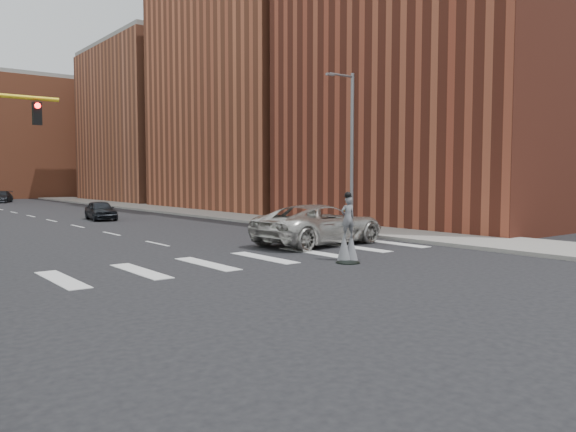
{
  "coord_description": "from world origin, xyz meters",
  "views": [
    {
      "loc": [
        -11.47,
        -16.95,
        3.2
      ],
      "look_at": [
        1.73,
        0.0,
        1.7
      ],
      "focal_mm": 35.0,
      "sensor_mm": 36.0,
      "label": 1
    }
  ],
  "objects": [
    {
      "name": "ground_plane",
      "position": [
        0.0,
        0.0,
        0.0
      ],
      "size": [
        160.0,
        160.0,
        0.0
      ],
      "primitive_type": "plane",
      "color": "black",
      "rests_on": "ground"
    },
    {
      "name": "sidewalk_right",
      "position": [
        12.5,
        25.0,
        0.09
      ],
      "size": [
        5.0,
        90.0,
        0.18
      ],
      "primitive_type": "cube",
      "color": "gray",
      "rests_on": "ground"
    },
    {
      "name": "manhole",
      "position": [
        3.0,
        -2.0,
        0.02
      ],
      "size": [
        0.9,
        0.9,
        0.04
      ],
      "primitive_type": "cylinder",
      "color": "black",
      "rests_on": "ground"
    },
    {
      "name": "building_near",
      "position": [
        22.0,
        8.0,
        11.0
      ],
      "size": [
        16.0,
        20.0,
        22.0
      ],
      "primitive_type": "cube",
      "color": "brown",
      "rests_on": "ground"
    },
    {
      "name": "building_mid",
      "position": [
        22.0,
        30.0,
        12.0
      ],
      "size": [
        16.0,
        22.0,
        24.0
      ],
      "primitive_type": "cube",
      "color": "#A15032",
      "rests_on": "ground"
    },
    {
      "name": "building_far",
      "position": [
        22.0,
        54.0,
        10.0
      ],
      "size": [
        16.0,
        22.0,
        20.0
      ],
      "primitive_type": "cube",
      "color": "#9D553A",
      "rests_on": "ground"
    },
    {
      "name": "streetlight",
      "position": [
        10.9,
        6.0,
        4.9
      ],
      "size": [
        2.05,
        0.2,
        9.0
      ],
      "color": "slate",
      "rests_on": "ground"
    },
    {
      "name": "stilt_performer",
      "position": [
        3.46,
        -1.5,
        0.99
      ],
      "size": [
        0.83,
        0.59,
        2.64
      ],
      "rotation": [
        0.0,
        0.0,
        2.93
      ],
      "color": "#312113",
      "rests_on": "ground"
    },
    {
      "name": "suv_crossing",
      "position": [
        5.99,
        3.0,
        0.95
      ],
      "size": [
        7.11,
        3.79,
        1.9
      ],
      "primitive_type": "imported",
      "rotation": [
        0.0,
        0.0,
        1.67
      ],
      "color": "beige",
      "rests_on": "ground"
    },
    {
      "name": "car_near",
      "position": [
        3.09,
        24.45,
        0.72
      ],
      "size": [
        2.16,
        4.41,
        1.45
      ],
      "primitive_type": "imported",
      "rotation": [
        0.0,
        0.0,
        -0.11
      ],
      "color": "black",
      "rests_on": "ground"
    },
    {
      "name": "car_far",
      "position": [
        3.19,
        59.92,
        0.72
      ],
      "size": [
        3.77,
        5.38,
        1.45
      ],
      "primitive_type": "imported",
      "rotation": [
        0.0,
        0.0,
        -0.39
      ],
      "color": "black",
      "rests_on": "ground"
    }
  ]
}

